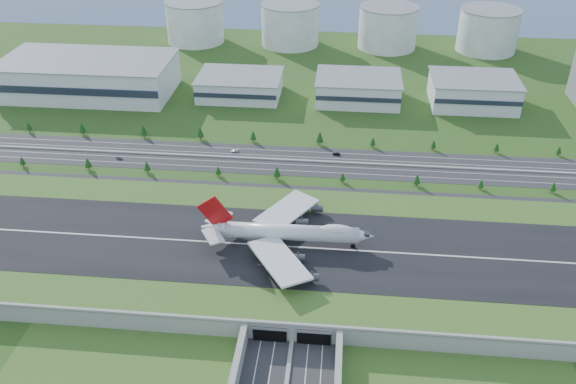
# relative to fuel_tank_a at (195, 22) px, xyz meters

# --- Properties ---
(ground) EXTENTS (1200.00, 1200.00, 0.00)m
(ground) POSITION_rel_fuel_tank_a_xyz_m (120.00, -310.00, -17.50)
(ground) COLOR #304615
(ground) RESTS_ON ground
(airfield_deck) EXTENTS (520.00, 100.00, 9.20)m
(airfield_deck) POSITION_rel_fuel_tank_a_xyz_m (120.00, -310.09, -13.38)
(airfield_deck) COLOR gray
(airfield_deck) RESTS_ON ground
(north_expressway) EXTENTS (560.00, 36.00, 0.12)m
(north_expressway) POSITION_rel_fuel_tank_a_xyz_m (120.00, -215.00, -17.44)
(north_expressway) COLOR #28282B
(north_expressway) RESTS_ON ground
(tree_row) EXTENTS (505.08, 48.47, 8.41)m
(tree_row) POSITION_rel_fuel_tank_a_xyz_m (128.44, -211.32, -13.00)
(tree_row) COLOR #3D2819
(tree_row) RESTS_ON ground
(hangar_west) EXTENTS (120.00, 60.00, 25.00)m
(hangar_west) POSITION_rel_fuel_tank_a_xyz_m (-50.00, -125.00, -5.00)
(hangar_west) COLOR silver
(hangar_west) RESTS_ON ground
(hangar_mid_a) EXTENTS (58.00, 42.00, 15.00)m
(hangar_mid_a) POSITION_rel_fuel_tank_a_xyz_m (60.00, -120.00, -10.00)
(hangar_mid_a) COLOR silver
(hangar_mid_a) RESTS_ON ground
(hangar_mid_b) EXTENTS (58.00, 42.00, 17.00)m
(hangar_mid_b) POSITION_rel_fuel_tank_a_xyz_m (145.00, -120.00, -9.00)
(hangar_mid_b) COLOR silver
(hangar_mid_b) RESTS_ON ground
(hangar_mid_c) EXTENTS (58.00, 42.00, 19.00)m
(hangar_mid_c) POSITION_rel_fuel_tank_a_xyz_m (225.00, -120.00, -8.00)
(hangar_mid_c) COLOR silver
(hangar_mid_c) RESTS_ON ground
(fuel_tank_a) EXTENTS (50.00, 50.00, 35.00)m
(fuel_tank_a) POSITION_rel_fuel_tank_a_xyz_m (0.00, 0.00, 0.00)
(fuel_tank_a) COLOR silver
(fuel_tank_a) RESTS_ON ground
(fuel_tank_b) EXTENTS (50.00, 50.00, 35.00)m
(fuel_tank_b) POSITION_rel_fuel_tank_a_xyz_m (85.00, 0.00, 0.00)
(fuel_tank_b) COLOR silver
(fuel_tank_b) RESTS_ON ground
(fuel_tank_c) EXTENTS (50.00, 50.00, 35.00)m
(fuel_tank_c) POSITION_rel_fuel_tank_a_xyz_m (170.00, 0.00, 0.00)
(fuel_tank_c) COLOR silver
(fuel_tank_c) RESTS_ON ground
(fuel_tank_d) EXTENTS (50.00, 50.00, 35.00)m
(fuel_tank_d) POSITION_rel_fuel_tank_a_xyz_m (255.00, 0.00, 0.00)
(fuel_tank_d) COLOR silver
(fuel_tank_d) RESTS_ON ground
(boeing_747) EXTENTS (78.93, 74.61, 24.40)m
(boeing_747) POSITION_rel_fuel_tank_a_xyz_m (112.90, -308.19, -2.62)
(boeing_747) COLOR silver
(boeing_747) RESTS_ON airfield_deck
(car_4) EXTENTS (4.54, 3.15, 1.44)m
(car_4) POSITION_rel_fuel_tank_a_xyz_m (4.47, -223.19, -16.66)
(car_4) COLOR slate
(car_4) RESTS_ON ground
(car_5) EXTENTS (4.52, 1.86, 1.46)m
(car_5) POSITION_rel_fuel_tank_a_xyz_m (132.53, -205.51, -16.65)
(car_5) COLOR black
(car_5) RESTS_ON ground
(car_7) EXTENTS (5.25, 3.52, 1.41)m
(car_7) POSITION_rel_fuel_tank_a_xyz_m (70.77, -207.39, -16.67)
(car_7) COLOR white
(car_7) RESTS_ON ground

